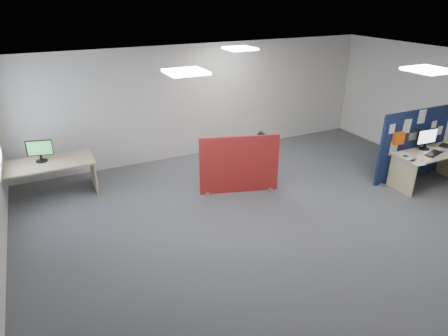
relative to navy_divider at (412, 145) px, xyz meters
name	(u,v)px	position (x,y,z in m)	size (l,w,h in m)	color
floor	(277,215)	(-3.46, -0.13, -0.78)	(9.00, 9.00, 0.00)	#53565B
ceiling	(286,68)	(-3.46, -0.13, 1.92)	(9.00, 7.00, 0.02)	white
wall_back	(202,101)	(-3.46, 3.37, 0.57)	(9.00, 0.02, 2.70)	silver
ceiling_lights	(281,62)	(-3.13, 0.53, 1.89)	(4.10, 4.10, 0.04)	white
navy_divider	(412,145)	(0.00, 0.00, 0.00)	(1.89, 0.30, 1.56)	#101A3D
main_desk	(428,160)	(0.12, -0.36, -0.23)	(1.59, 0.70, 0.73)	#CBB782
monitor_main	(426,138)	(0.13, -0.21, 0.20)	(0.52, 0.22, 0.45)	black
keyboard	(434,153)	(0.08, -0.48, -0.04)	(0.45, 0.18, 0.03)	black
mouse	(443,151)	(0.36, -0.49, -0.04)	(0.10, 0.06, 0.03)	#A9A9AF
paper_tray	(446,146)	(0.72, -0.28, -0.05)	(0.28, 0.22, 0.01)	black
red_divider	(239,165)	(-3.65, 1.02, -0.19)	(1.56, 0.52, 1.21)	maroon
second_desk	(48,170)	(-7.14, 2.56, -0.22)	(1.74, 0.87, 0.73)	#CBB782
monitor_second	(40,150)	(-7.22, 2.61, 0.19)	(0.48, 0.22, 0.44)	black
office_chair	(257,153)	(-2.94, 1.51, -0.23)	(0.63, 0.65, 0.98)	black
desk_papers	(426,154)	(-0.05, -0.40, -0.05)	(1.44, 0.89, 0.00)	white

